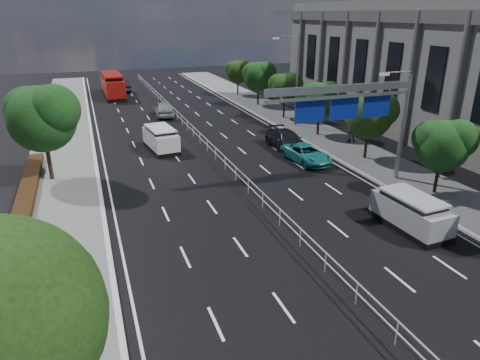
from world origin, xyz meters
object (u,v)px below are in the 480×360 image
red_bus (112,84)px  pedestrian_a (440,167)px  near_car_dark (122,86)px  parked_car_teal (306,154)px  near_car_silver (164,109)px  parked_car_dark (287,141)px  silver_minivan (411,212)px  pedestrian_b (351,131)px  white_minivan (161,139)px  overhead_gantry (356,103)px  toilet_sign (49,287)px

red_bus → pedestrian_a: red_bus is taller
near_car_dark → parked_car_teal: bearing=99.3°
near_car_silver → parked_car_dark: near_car_silver is taller
near_car_dark → parked_car_teal: 39.07m
near_car_silver → silver_minivan: (7.50, -31.38, 0.10)m
parked_car_dark → pedestrian_a: 12.15m
pedestrian_b → near_car_silver: bearing=-31.3°
parked_car_dark → pedestrian_b: bearing=-2.7°
white_minivan → parked_car_teal: 12.26m
white_minivan → pedestrian_b: size_ratio=2.53×
near_car_dark → pedestrian_b: size_ratio=2.63×
red_bus → pedestrian_b: 36.10m
white_minivan → overhead_gantry: bearing=-57.2°
near_car_dark → pedestrian_b: (16.47, -34.37, 0.27)m
white_minivan → near_car_silver: 12.94m
silver_minivan → pedestrian_b: (6.17, 15.04, 0.16)m
pedestrian_b → parked_car_dark: bearing=17.3°
toilet_sign → white_minivan: size_ratio=0.91×
toilet_sign → near_car_dark: (7.16, 53.20, -2.13)m
pedestrian_b → parked_car_teal: bearing=47.0°
pedestrian_a → toilet_sign: bearing=-7.0°
red_bus → near_car_silver: size_ratio=2.16×
white_minivan → near_car_dark: bearing=83.6°
white_minivan → red_bus: 27.68m
overhead_gantry → near_car_dark: overhead_gantry is taller
parked_car_dark → pedestrian_b: size_ratio=2.88×
parked_car_dark → pedestrian_a: size_ratio=3.40×
parked_car_dark → pedestrian_b: 6.18m
near_car_dark → overhead_gantry: bearing=97.8°
parked_car_dark → pedestrian_b: (6.17, -0.17, 0.29)m
red_bus → near_car_silver: 15.58m
overhead_gantry → red_bus: size_ratio=0.98×
parked_car_dark → pedestrian_a: (6.90, -10.00, 0.15)m
red_bus → near_car_silver: red_bus is taller
red_bus → near_car_silver: bearing=-75.0°
near_car_silver → white_minivan: bearing=82.0°
near_car_silver → parked_car_teal: 21.04m
red_bus → parked_car_teal: bearing=-72.3°
parked_car_dark → parked_car_teal: bearing=-91.2°
parked_car_teal → white_minivan: bearing=139.4°
red_bus → silver_minivan: bearing=-76.9°
near_car_silver → pedestrian_b: bearing=133.4°
silver_minivan → pedestrian_b: 16.25m
parked_car_dark → red_bus: bearing=109.6°
white_minivan → near_car_silver: size_ratio=0.98×
toilet_sign → near_car_dark: bearing=82.3°
toilet_sign → red_bus: (5.62, 50.12, -1.32)m
silver_minivan → toilet_sign: bearing=-170.5°
white_minivan → near_car_dark: 30.70m
toilet_sign → parked_car_dark: (17.45, 19.00, -2.16)m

